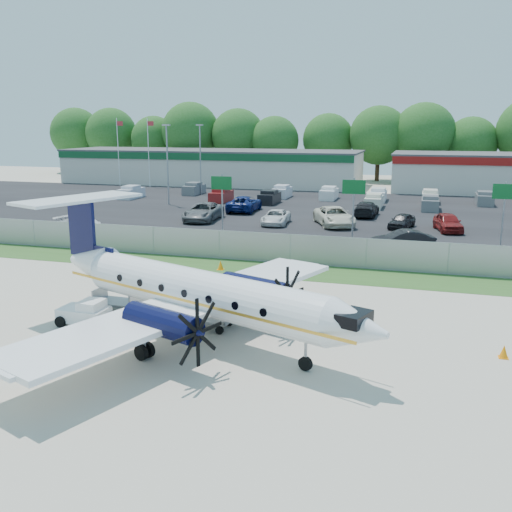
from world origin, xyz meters
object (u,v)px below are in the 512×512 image
(pushback_tug, at_px, (86,313))
(baggage_cart_far, at_px, (209,318))
(baggage_cart_near, at_px, (118,301))
(aircraft, at_px, (195,291))

(pushback_tug, xyz_separation_m, baggage_cart_far, (5.67, 1.16, -0.06))
(pushback_tug, height_order, baggage_cart_near, pushback_tug)
(pushback_tug, xyz_separation_m, baggage_cart_near, (0.48, 2.10, -0.04))
(baggage_cart_near, distance_m, baggage_cart_far, 5.28)
(aircraft, distance_m, baggage_cart_far, 2.10)
(aircraft, xyz_separation_m, baggage_cart_far, (0.10, 1.31, -1.63))
(pushback_tug, bearing_deg, baggage_cart_far, 11.53)
(aircraft, bearing_deg, baggage_cart_near, 156.10)
(pushback_tug, relative_size, baggage_cart_far, 1.04)
(aircraft, xyz_separation_m, baggage_cart_near, (-5.09, 2.26, -1.62))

